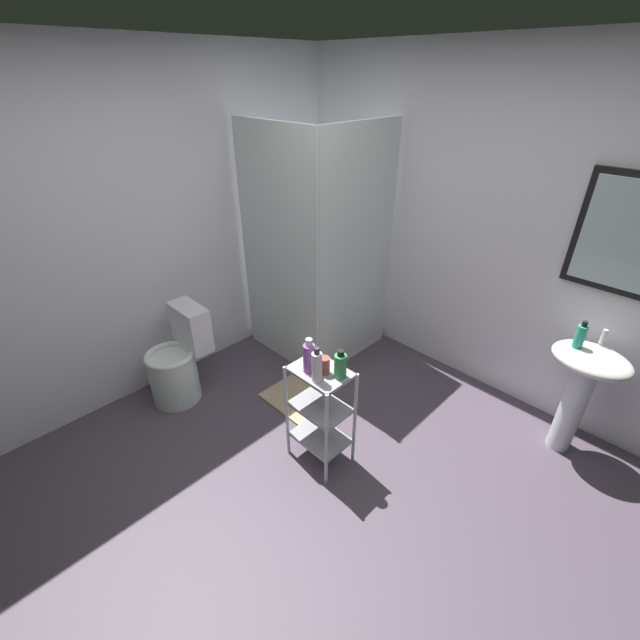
% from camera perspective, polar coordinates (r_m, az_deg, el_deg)
% --- Properties ---
extents(ground_plane, '(4.20, 4.20, 0.02)m').
position_cam_1_polar(ground_plane, '(2.85, -0.34, -23.24)').
color(ground_plane, '#4E4251').
extents(wall_back, '(4.20, 0.14, 2.50)m').
position_cam_1_polar(wall_back, '(3.41, 22.72, 10.58)').
color(wall_back, white).
rests_on(wall_back, ground_plane).
extents(wall_left, '(0.10, 4.20, 2.50)m').
position_cam_1_polar(wall_left, '(3.43, -23.21, 10.50)').
color(wall_left, white).
rests_on(wall_left, ground_plane).
extents(shower_stall, '(0.92, 0.92, 2.00)m').
position_cam_1_polar(shower_stall, '(3.83, -0.34, 2.18)').
color(shower_stall, white).
rests_on(shower_stall, ground_plane).
extents(pedestal_sink, '(0.46, 0.37, 0.81)m').
position_cam_1_polar(pedestal_sink, '(3.21, 31.96, -6.95)').
color(pedestal_sink, white).
rests_on(pedestal_sink, ground_plane).
extents(sink_faucet, '(0.03, 0.03, 0.10)m').
position_cam_1_polar(sink_faucet, '(3.18, 33.93, -1.88)').
color(sink_faucet, silver).
rests_on(sink_faucet, pedestal_sink).
extents(toilet, '(0.37, 0.49, 0.76)m').
position_cam_1_polar(toilet, '(3.51, -18.61, -5.52)').
color(toilet, white).
rests_on(toilet, ground_plane).
extents(storage_cart, '(0.38, 0.28, 0.74)m').
position_cam_1_polar(storage_cart, '(2.75, 0.06, -11.85)').
color(storage_cart, silver).
rests_on(storage_cart, ground_plane).
extents(hand_soap_bottle, '(0.06, 0.06, 0.18)m').
position_cam_1_polar(hand_soap_bottle, '(3.05, 31.72, -1.79)').
color(hand_soap_bottle, '#2DBC99').
rests_on(hand_soap_bottle, pedestal_sink).
extents(lotion_bottle_white, '(0.06, 0.06, 0.23)m').
position_cam_1_polar(lotion_bottle_white, '(2.42, -0.42, -6.27)').
color(lotion_bottle_white, white).
rests_on(lotion_bottle_white, storage_cart).
extents(conditioner_bottle_purple, '(0.07, 0.07, 0.23)m').
position_cam_1_polar(conditioner_bottle_purple, '(2.49, -1.47, -5.07)').
color(conditioner_bottle_purple, purple).
rests_on(conditioner_bottle_purple, storage_cart).
extents(body_wash_bottle_green, '(0.07, 0.07, 0.19)m').
position_cam_1_polar(body_wash_bottle_green, '(2.46, 2.77, -6.14)').
color(body_wash_bottle_green, '#389855').
rests_on(body_wash_bottle_green, storage_cart).
extents(rinse_cup, '(0.06, 0.06, 0.11)m').
position_cam_1_polar(rinse_cup, '(2.50, 0.59, -6.14)').
color(rinse_cup, '#B24742').
rests_on(rinse_cup, storage_cart).
extents(bath_mat, '(0.60, 0.40, 0.02)m').
position_cam_1_polar(bath_mat, '(3.45, -2.60, -10.85)').
color(bath_mat, tan).
rests_on(bath_mat, ground_plane).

